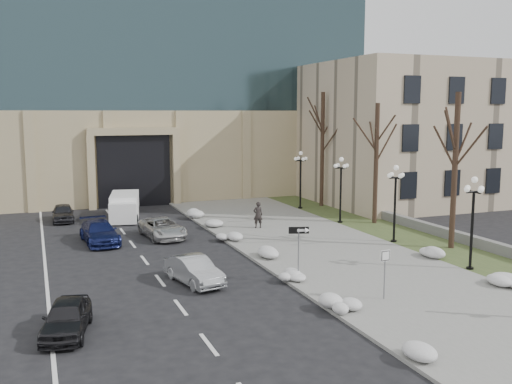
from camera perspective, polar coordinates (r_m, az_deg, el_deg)
ground at (r=21.28m, az=14.48°, el=-14.03°), size 160.00×160.00×0.00m
sidewalk at (r=34.46m, az=5.57°, el=-5.16°), size 9.00×40.00×0.12m
curb at (r=32.71m, az=-1.52°, el=-5.82°), size 0.30×40.00×0.14m
grass_strip at (r=37.79m, az=14.42°, el=-4.22°), size 4.00×40.00×0.10m
stone_wall at (r=40.47m, az=15.08°, el=-3.00°), size 0.50×30.00×0.70m
office_tower at (r=61.19m, az=-12.46°, el=17.81°), size 40.00×24.70×36.00m
classical_building at (r=55.38m, az=16.31°, el=5.74°), size 22.00×18.12×12.00m
car_a at (r=21.88m, az=-18.42°, el=-11.81°), size 2.26×3.92×1.25m
car_b at (r=26.75m, az=-6.22°, el=-7.78°), size 2.15×4.04×1.27m
car_c at (r=35.82m, az=-15.38°, el=-3.91°), size 2.24×4.76×1.34m
car_d at (r=36.52m, az=-9.35°, el=-3.56°), size 2.60×4.75×1.26m
car_e at (r=43.69m, az=-18.75°, el=-1.98°), size 1.62×3.75×1.26m
pedestrian at (r=38.43m, az=0.19°, el=-2.30°), size 0.69×0.49×1.78m
box_truck at (r=43.52m, az=-13.01°, el=-1.47°), size 3.01×5.96×1.81m
one_way_sign at (r=26.46m, az=4.64°, el=-4.48°), size 0.97×0.47×2.64m
keep_sign at (r=24.47m, az=12.77°, el=-7.03°), size 0.48×0.09×2.21m
snow_clump_a at (r=19.47m, az=16.85°, el=-15.31°), size 1.10×1.60×0.36m
snow_clump_b at (r=23.22m, az=8.58°, el=-11.17°), size 1.10×1.60×0.36m
snow_clump_c at (r=26.93m, az=3.66°, el=-8.38°), size 1.10×1.60×0.36m
snow_clump_d at (r=30.78m, az=0.94°, el=-6.27°), size 1.10×1.60×0.36m
snow_clump_e at (r=35.03m, az=-2.67°, el=-4.51°), size 1.10×1.60×0.36m
snow_clump_f at (r=39.17m, az=-4.50°, el=-3.19°), size 1.10×1.60×0.36m
snow_clump_g at (r=42.46m, az=-6.06°, el=-2.33°), size 1.10×1.60×0.36m
snow_clump_h at (r=28.05m, az=24.19°, el=-8.41°), size 1.10×1.60×0.36m
snow_clump_i at (r=32.22m, az=17.01°, el=-5.97°), size 1.10×1.60×0.36m
lamppost_a at (r=30.07m, az=20.87°, el=-1.74°), size 1.18×1.18×4.76m
lamppost_b at (r=35.09m, az=13.76°, el=-0.11°), size 1.18×1.18×4.76m
lamppost_c at (r=40.53m, az=8.49°, el=1.10°), size 1.18×1.18×4.76m
lamppost_d at (r=46.24m, az=4.49°, el=2.01°), size 1.18×1.18×4.76m
tree_near at (r=34.20m, az=19.35°, el=4.10°), size 3.20×3.20×9.00m
tree_mid at (r=40.61m, az=11.96°, el=4.47°), size 3.20×3.20×8.50m
tree_far at (r=47.46m, az=6.67°, el=5.86°), size 3.20×3.20×9.50m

